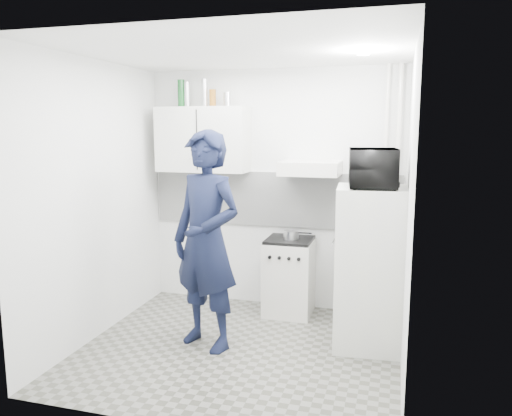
# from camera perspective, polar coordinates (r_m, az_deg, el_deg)

# --- Properties ---
(floor) EXTENTS (2.80, 2.80, 0.00)m
(floor) POSITION_cam_1_polar(r_m,az_deg,el_deg) (4.68, -1.90, -15.83)
(floor) COLOR slate
(floor) RESTS_ON ground
(ceiling) EXTENTS (2.80, 2.80, 0.00)m
(ceiling) POSITION_cam_1_polar(r_m,az_deg,el_deg) (4.29, -2.09, 17.50)
(ceiling) COLOR white
(ceiling) RESTS_ON wall_back
(wall_back) EXTENTS (2.80, 0.00, 2.80)m
(wall_back) POSITION_cam_1_polar(r_m,az_deg,el_deg) (5.49, 2.01, 2.07)
(wall_back) COLOR silver
(wall_back) RESTS_ON floor
(wall_left) EXTENTS (0.00, 2.60, 2.60)m
(wall_left) POSITION_cam_1_polar(r_m,az_deg,el_deg) (4.91, -17.75, 0.79)
(wall_left) COLOR silver
(wall_left) RESTS_ON floor
(wall_right) EXTENTS (0.00, 2.60, 2.60)m
(wall_right) POSITION_cam_1_polar(r_m,az_deg,el_deg) (4.10, 17.00, -0.77)
(wall_right) COLOR silver
(wall_right) RESTS_ON floor
(person) EXTENTS (0.84, 0.69, 1.96)m
(person) POSITION_cam_1_polar(r_m,az_deg,el_deg) (4.47, -5.69, -3.75)
(person) COLOR black
(person) RESTS_ON floor
(stove) EXTENTS (0.50, 0.50, 0.79)m
(stove) POSITION_cam_1_polar(r_m,az_deg,el_deg) (5.39, 3.81, -7.92)
(stove) COLOR silver
(stove) RESTS_ON floor
(fridge) EXTENTS (0.65, 0.65, 1.46)m
(fridge) POSITION_cam_1_polar(r_m,az_deg,el_deg) (4.64, 12.85, -6.66)
(fridge) COLOR silver
(fridge) RESTS_ON floor
(stove_top) EXTENTS (0.48, 0.48, 0.03)m
(stove_top) POSITION_cam_1_polar(r_m,az_deg,el_deg) (5.28, 3.86, -3.66)
(stove_top) COLOR black
(stove_top) RESTS_ON stove
(saucepan) EXTENTS (0.16, 0.16, 0.09)m
(saucepan) POSITION_cam_1_polar(r_m,az_deg,el_deg) (5.25, 4.02, -3.07)
(saucepan) COLOR silver
(saucepan) RESTS_ON stove_top
(microwave) EXTENTS (0.65, 0.47, 0.33)m
(microwave) POSITION_cam_1_polar(r_m,az_deg,el_deg) (4.48, 13.26, 4.48)
(microwave) COLOR black
(microwave) RESTS_ON fridge
(bottle_b) EXTENTS (0.08, 0.08, 0.29)m
(bottle_b) POSITION_cam_1_polar(r_m,az_deg,el_deg) (5.62, -8.54, 12.83)
(bottle_b) COLOR #144C1E
(bottle_b) RESTS_ON upper_cabinet
(bottle_c) EXTENTS (0.06, 0.06, 0.27)m
(bottle_c) POSITION_cam_1_polar(r_m,az_deg,el_deg) (5.59, -7.89, 12.73)
(bottle_c) COLOR silver
(bottle_c) RESTS_ON upper_cabinet
(bottle_d) EXTENTS (0.07, 0.07, 0.29)m
(bottle_d) POSITION_cam_1_polar(r_m,az_deg,el_deg) (5.51, -5.90, 12.95)
(bottle_d) COLOR silver
(bottle_d) RESTS_ON upper_cabinet
(canister_a) EXTENTS (0.07, 0.07, 0.18)m
(canister_a) POSITION_cam_1_polar(r_m,az_deg,el_deg) (5.48, -4.98, 12.41)
(canister_a) COLOR brown
(canister_a) RESTS_ON upper_cabinet
(canister_b) EXTENTS (0.08, 0.08, 0.15)m
(canister_b) POSITION_cam_1_polar(r_m,az_deg,el_deg) (5.42, -3.31, 12.29)
(canister_b) COLOR silver
(canister_b) RESTS_ON upper_cabinet
(upper_cabinet) EXTENTS (1.00, 0.35, 0.70)m
(upper_cabinet) POSITION_cam_1_polar(r_m,az_deg,el_deg) (5.51, -6.06, 7.79)
(upper_cabinet) COLOR silver
(upper_cabinet) RESTS_ON wall_back
(range_hood) EXTENTS (0.60, 0.50, 0.14)m
(range_hood) POSITION_cam_1_polar(r_m,az_deg,el_deg) (5.13, 6.26, 4.55)
(range_hood) COLOR silver
(range_hood) RESTS_ON wall_back
(backsplash) EXTENTS (2.74, 0.03, 0.60)m
(backsplash) POSITION_cam_1_polar(r_m,az_deg,el_deg) (5.49, 1.97, 1.02)
(backsplash) COLOR white
(backsplash) RESTS_ON wall_back
(pipe_a) EXTENTS (0.05, 0.05, 2.60)m
(pipe_a) POSITION_cam_1_polar(r_m,az_deg,el_deg) (5.25, 15.70, 1.41)
(pipe_a) COLOR silver
(pipe_a) RESTS_ON floor
(pipe_b) EXTENTS (0.04, 0.04, 2.60)m
(pipe_b) POSITION_cam_1_polar(r_m,az_deg,el_deg) (5.25, 14.39, 1.47)
(pipe_b) COLOR silver
(pipe_b) RESTS_ON floor
(ceiling_spot_fixture) EXTENTS (0.10, 0.10, 0.02)m
(ceiling_spot_fixture) POSITION_cam_1_polar(r_m,az_deg,el_deg) (4.29, 12.20, 16.90)
(ceiling_spot_fixture) COLOR white
(ceiling_spot_fixture) RESTS_ON ceiling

